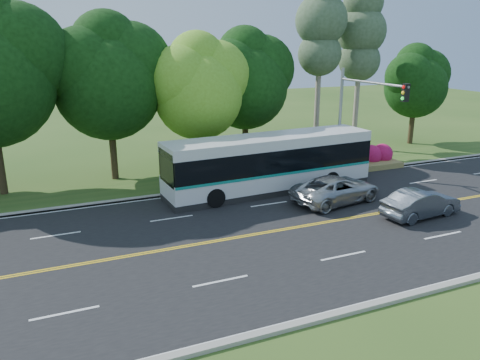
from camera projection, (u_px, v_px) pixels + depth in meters
name	position (u px, v px, depth m)	size (l,w,h in m)	color
ground	(310.00, 225.00, 22.83)	(120.00, 120.00, 0.00)	#30511B
road	(310.00, 225.00, 22.83)	(60.00, 14.00, 0.02)	black
curb_north	(250.00, 184.00, 29.12)	(60.00, 0.30, 0.15)	gray
curb_south	(416.00, 294.00, 16.51)	(60.00, 0.30, 0.15)	gray
grass_verge	(239.00, 177.00, 30.76)	(60.00, 4.00, 0.10)	#30511B
lane_markings	(308.00, 225.00, 22.79)	(57.60, 13.82, 0.00)	gold
tree_row	(145.00, 72.00, 29.68)	(44.70, 9.10, 13.84)	black
bougainvillea_hedge	(338.00, 160.00, 32.51)	(9.50, 2.25, 1.50)	#9B0C3B
traffic_signal	(359.00, 108.00, 28.69)	(0.42, 6.10, 7.00)	gray
transit_bus	(270.00, 164.00, 27.58)	(12.85, 3.45, 3.33)	silver
sedan	(421.00, 203.00, 23.72)	(1.50, 4.31, 1.42)	#535B65
suv	(336.00, 189.00, 25.90)	(2.45, 5.31, 1.48)	#B4B8B9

